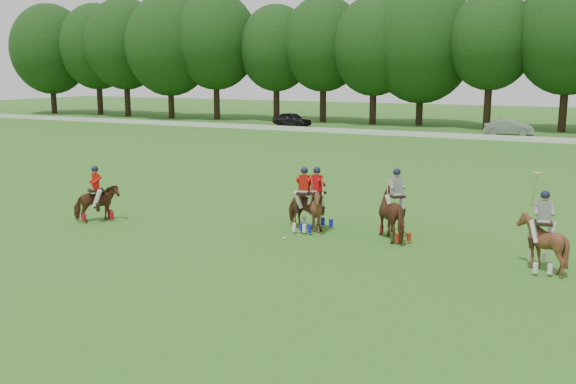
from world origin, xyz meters
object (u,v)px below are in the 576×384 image
at_px(car_left, 292,119).
at_px(polo_stripe_b, 542,242).
at_px(polo_red_c, 317,208).
at_px(polo_stripe_a, 396,214).
at_px(polo_red_b, 304,208).
at_px(polo_red_a, 97,202).
at_px(car_mid, 508,128).
at_px(polo_ball, 284,238).

relative_size(car_left, polo_stripe_b, 1.44).
bearing_deg(polo_stripe_b, polo_red_c, 170.10).
height_order(car_left, polo_stripe_a, polo_stripe_a).
relative_size(car_left, polo_stripe_a, 1.70).
distance_m(car_left, polo_red_b, 42.30).
bearing_deg(polo_red_a, polo_stripe_a, 12.37).
relative_size(car_mid, polo_stripe_b, 1.45).
bearing_deg(polo_ball, car_left, 115.18).
height_order(polo_red_a, polo_stripe_b, polo_stripe_b).
relative_size(car_left, polo_red_a, 1.94).
xyz_separation_m(polo_stripe_a, polo_stripe_b, (4.71, -1.46, -0.06)).
relative_size(polo_red_b, polo_stripe_b, 0.80).
relative_size(polo_red_b, polo_red_c, 0.99).
height_order(car_left, polo_ball, car_left).
xyz_separation_m(polo_red_b, polo_stripe_b, (7.97, -1.24, 0.02)).
xyz_separation_m(car_mid, polo_stripe_a, (1.14, -37.77, 0.21)).
relative_size(car_mid, polo_ball, 45.67).
bearing_deg(car_left, car_mid, -78.18).
bearing_deg(polo_stripe_b, polo_ball, -178.48).
xyz_separation_m(polo_red_a, polo_stripe_b, (15.56, 0.92, 0.08)).
relative_size(polo_red_c, polo_ball, 25.52).
distance_m(car_left, polo_stripe_a, 43.65).
bearing_deg(polo_red_b, car_left, 116.11).
xyz_separation_m(polo_stripe_b, polo_ball, (-8.04, -0.21, -0.78)).
xyz_separation_m(car_mid, polo_stripe_b, (5.84, -39.23, 0.15)).
bearing_deg(polo_red_c, polo_red_a, -164.49).
bearing_deg(polo_red_c, polo_ball, -108.74).
height_order(car_mid, polo_red_c, polo_red_c).
distance_m(polo_red_b, polo_stripe_b, 8.07).
height_order(car_left, polo_red_a, polo_red_a).
height_order(car_mid, polo_red_b, polo_red_b).
bearing_deg(car_mid, polo_stripe_a, 172.93).
height_order(car_mid, polo_red_a, polo_red_a).
height_order(polo_red_c, polo_ball, polo_red_c).
relative_size(polo_red_a, polo_stripe_b, 0.74).
xyz_separation_m(car_mid, polo_ball, (-2.20, -39.44, -0.63)).
bearing_deg(polo_ball, polo_red_b, 87.31).
height_order(car_left, polo_red_c, polo_red_c).
relative_size(car_left, polo_red_c, 1.78).
height_order(car_mid, polo_ball, car_mid).
distance_m(car_left, polo_red_c, 42.44).
bearing_deg(polo_stripe_a, polo_red_b, -176.13).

